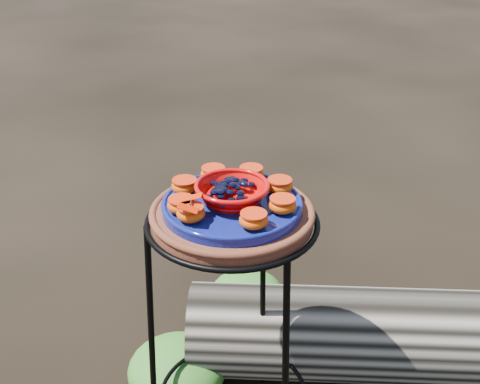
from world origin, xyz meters
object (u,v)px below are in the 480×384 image
at_px(cobalt_plate, 232,206).
at_px(plant_stand, 233,338).
at_px(terracotta_saucer, 232,216).
at_px(driftwood_log, 444,337).
at_px(red_bowl, 232,193).

bearing_deg(cobalt_plate, plant_stand, 0.00).
bearing_deg(plant_stand, cobalt_plate, 0.00).
height_order(terracotta_saucer, cobalt_plate, cobalt_plate).
bearing_deg(cobalt_plate, terracotta_saucer, 0.00).
distance_m(terracotta_saucer, cobalt_plate, 0.03).
bearing_deg(driftwood_log, red_bowl, -136.46).
height_order(terracotta_saucer, driftwood_log, terracotta_saucer).
xyz_separation_m(terracotta_saucer, red_bowl, (0.00, 0.00, 0.06)).
height_order(red_bowl, driftwood_log, red_bowl).
relative_size(terracotta_saucer, cobalt_plate, 1.17).
distance_m(plant_stand, driftwood_log, 0.72).
xyz_separation_m(cobalt_plate, red_bowl, (0.00, 0.00, 0.03)).
height_order(plant_stand, red_bowl, red_bowl).
xyz_separation_m(plant_stand, cobalt_plate, (0.00, 0.00, 0.39)).
distance_m(plant_stand, cobalt_plate, 0.39).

